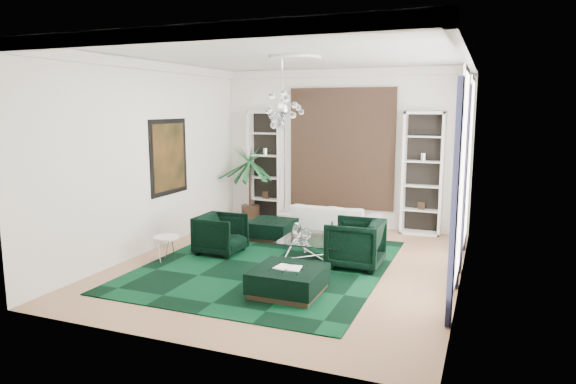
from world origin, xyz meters
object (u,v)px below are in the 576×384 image
at_px(ottoman_side, 272,230).
at_px(side_table, 167,249).
at_px(coffee_table, 316,249).
at_px(palm, 250,173).
at_px(armchair_right, 355,244).
at_px(sofa, 330,218).
at_px(ottoman_front, 288,281).
at_px(armchair_left, 221,234).

distance_m(ottoman_side, side_table, 2.55).
relative_size(coffee_table, palm, 0.50).
bearing_deg(palm, coffee_table, -44.62).
distance_m(armchair_right, side_table, 3.55).
bearing_deg(sofa, ottoman_front, 97.85).
xyz_separation_m(armchair_left, side_table, (-0.71, -0.83, -0.16)).
height_order(armchair_left, palm, palm).
bearing_deg(coffee_table, sofa, 99.99).
bearing_deg(side_table, ottoman_front, -15.30).
xyz_separation_m(sofa, armchair_right, (1.19, -2.38, 0.11)).
bearing_deg(palm, sofa, -9.60).
relative_size(armchair_right, coffee_table, 0.78).
xyz_separation_m(armchair_right, side_table, (-3.40, -0.98, -0.20)).
xyz_separation_m(ottoman_front, side_table, (-2.78, 0.76, 0.03)).
height_order(armchair_right, side_table, armchair_right).
bearing_deg(armchair_left, sofa, -30.72).
bearing_deg(ottoman_front, ottoman_side, 117.78).
xyz_separation_m(sofa, side_table, (-2.21, -3.36, -0.09)).
xyz_separation_m(armchair_left, ottoman_front, (2.07, -1.59, -0.19)).
distance_m(sofa, ottoman_side, 1.51).
height_order(coffee_table, ottoman_front, coffee_table).
height_order(armchair_left, ottoman_side, armchair_left).
relative_size(sofa, ottoman_front, 2.13).
relative_size(armchair_right, ottoman_side, 1.02).
height_order(armchair_right, palm, palm).
relative_size(armchair_left, ottoman_front, 0.83).
relative_size(armchair_right, side_table, 1.97).
distance_m(armchair_left, armchair_right, 2.70).
xyz_separation_m(sofa, palm, (-2.25, 0.38, 0.93)).
distance_m(armchair_left, side_table, 1.10).
distance_m(armchair_right, ottoman_front, 1.86).
distance_m(sofa, armchair_left, 2.94).
xyz_separation_m(ottoman_side, palm, (-1.23, 1.48, 1.05)).
relative_size(ottoman_front, palm, 0.42).
xyz_separation_m(armchair_right, palm, (-3.45, 2.76, 0.81)).
xyz_separation_m(ottoman_side, ottoman_front, (1.59, -3.02, 0.00)).
distance_m(ottoman_side, ottoman_front, 3.41).
relative_size(armchair_right, palm, 0.39).
distance_m(sofa, ottoman_front, 4.16).
height_order(coffee_table, side_table, side_table).
xyz_separation_m(sofa, coffee_table, (0.39, -2.23, -0.11)).
bearing_deg(side_table, sofa, 56.71).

